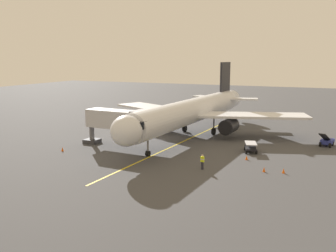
# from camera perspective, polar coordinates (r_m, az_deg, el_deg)

# --- Properties ---
(ground_plane) EXTENTS (220.00, 220.00, 0.00)m
(ground_plane) POSITION_cam_1_polar(r_m,az_deg,el_deg) (59.82, 3.77, -1.50)
(ground_plane) COLOR #424244
(apron_lead_in_line) EXTENTS (2.86, 39.93, 0.01)m
(apron_lead_in_line) POSITION_cam_1_polar(r_m,az_deg,el_deg) (53.84, 1.37, -2.83)
(apron_lead_in_line) COLOR yellow
(apron_lead_in_line) RESTS_ON ground
(airplane) EXTENTS (34.73, 40.34, 11.50)m
(airplane) POSITION_cam_1_polar(r_m,az_deg,el_deg) (58.84, 3.76, 2.26)
(airplane) COLOR silver
(airplane) RESTS_ON ground
(jet_bridge) EXTENTS (11.48, 3.57, 5.40)m
(jet_bridge) POSITION_cam_1_polar(r_m,az_deg,el_deg) (51.72, -6.83, 0.80)
(jet_bridge) COLOR #B7B7BC
(jet_bridge) RESTS_ON ground
(ground_crew_marshaller) EXTENTS (0.44, 0.33, 1.71)m
(ground_crew_marshaller) POSITION_cam_1_polar(r_m,az_deg,el_deg) (41.99, 5.28, -5.47)
(ground_crew_marshaller) COLOR #23232D
(ground_crew_marshaller) RESTS_ON ground
(belt_loader_near_nose) EXTENTS (2.12, 4.73, 2.32)m
(belt_loader_near_nose) POSITION_cam_1_polar(r_m,az_deg,el_deg) (57.32, 23.13, -2.13)
(belt_loader_near_nose) COLOR #2D3899
(belt_loader_near_nose) RESTS_ON ground
(tug_portside) EXTENTS (2.15, 2.65, 1.50)m
(tug_portside) POSITION_cam_1_polar(r_m,az_deg,el_deg) (72.63, -7.78, 1.12)
(tug_portside) COLOR #9E9EA3
(tug_portside) RESTS_ON ground
(baggage_cart_starboard_side) EXTENTS (2.17, 2.90, 1.27)m
(baggage_cart_starboard_side) POSITION_cam_1_polar(r_m,az_deg,el_deg) (50.57, 12.54, -3.19)
(baggage_cart_starboard_side) COLOR black
(baggage_cart_starboard_side) RESTS_ON ground
(safety_cone_nose_left) EXTENTS (0.32, 0.32, 0.55)m
(safety_cone_nose_left) POSITION_cam_1_polar(r_m,az_deg,el_deg) (42.55, 17.26, -6.55)
(safety_cone_nose_left) COLOR #F2590F
(safety_cone_nose_left) RESTS_ON ground
(safety_cone_nose_right) EXTENTS (0.32, 0.32, 0.55)m
(safety_cone_nose_right) POSITION_cam_1_polar(r_m,az_deg,el_deg) (42.44, 14.48, -6.45)
(safety_cone_nose_right) COLOR #F2590F
(safety_cone_nose_right) RESTS_ON ground
(safety_cone_wing_port) EXTENTS (0.32, 0.32, 0.55)m
(safety_cone_wing_port) POSITION_cam_1_polar(r_m,az_deg,el_deg) (46.84, 11.94, -4.75)
(safety_cone_wing_port) COLOR #F2590F
(safety_cone_wing_port) RESTS_ON ground
(safety_cone_wing_starboard) EXTENTS (0.32, 0.32, 0.55)m
(safety_cone_wing_starboard) POSITION_cam_1_polar(r_m,az_deg,el_deg) (51.95, -15.85, -3.42)
(safety_cone_wing_starboard) COLOR #F2590F
(safety_cone_wing_starboard) RESTS_ON ground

